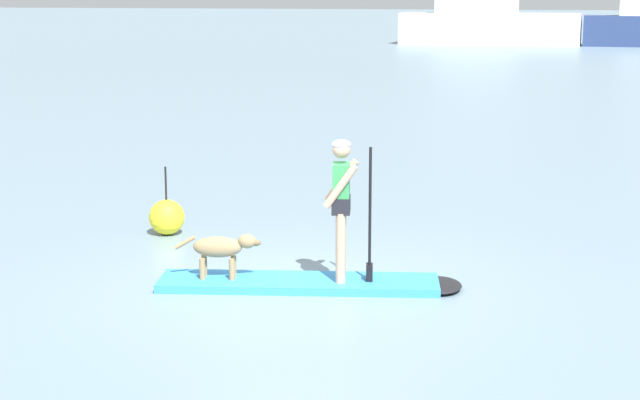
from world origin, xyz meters
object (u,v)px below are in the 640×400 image
(marker_buoy, at_px, (167,217))
(dog, at_px, (222,248))
(paddleboard, at_px, (317,283))
(person_paddler, at_px, (342,199))
(moored_boat_starboard, at_px, (486,20))

(marker_buoy, bearing_deg, dog, -53.51)
(paddleboard, bearing_deg, person_paddler, 12.12)
(moored_boat_starboard, distance_m, marker_buoy, 58.76)
(dog, bearing_deg, moored_boat_starboard, 93.41)
(dog, height_order, moored_boat_starboard, moored_boat_starboard)
(dog, distance_m, marker_buoy, 2.99)
(person_paddler, distance_m, marker_buoy, 3.93)
(paddleboard, height_order, person_paddler, person_paddler)
(dog, xyz_separation_m, marker_buoy, (-1.77, 2.40, -0.21))
(paddleboard, relative_size, marker_buoy, 3.69)
(person_paddler, bearing_deg, paddleboard, -167.88)
(person_paddler, distance_m, dog, 1.61)
(person_paddler, bearing_deg, dog, -167.88)
(paddleboard, xyz_separation_m, marker_buoy, (-2.92, 2.15, 0.22))
(person_paddler, relative_size, dog, 1.63)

